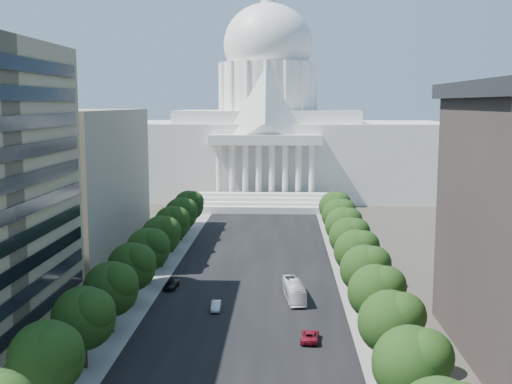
# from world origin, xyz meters

# --- Properties ---
(road_asphalt) EXTENTS (30.00, 260.00, 0.01)m
(road_asphalt) POSITION_xyz_m (0.00, 90.00, 0.00)
(road_asphalt) COLOR black
(road_asphalt) RESTS_ON ground
(sidewalk_left) EXTENTS (8.00, 260.00, 0.02)m
(sidewalk_left) POSITION_xyz_m (-19.00, 90.00, 0.00)
(sidewalk_left) COLOR gray
(sidewalk_left) RESTS_ON ground
(sidewalk_right) EXTENTS (8.00, 260.00, 0.02)m
(sidewalk_right) POSITION_xyz_m (19.00, 90.00, 0.00)
(sidewalk_right) COLOR gray
(sidewalk_right) RESTS_ON ground
(capitol) EXTENTS (120.00, 56.00, 73.00)m
(capitol) POSITION_xyz_m (0.00, 184.89, 20.01)
(capitol) COLOR white
(capitol) RESTS_ON ground
(office_block_left_far) EXTENTS (38.00, 52.00, 30.00)m
(office_block_left_far) POSITION_xyz_m (-48.00, 100.00, 15.00)
(office_block_left_far) COLOR gray
(office_block_left_far) RESTS_ON ground
(tree_l_b) EXTENTS (7.79, 7.60, 9.97)m
(tree_l_b) POSITION_xyz_m (-17.66, 23.81, 6.45)
(tree_l_b) COLOR #33261C
(tree_l_b) RESTS_ON ground
(tree_l_c) EXTENTS (7.79, 7.60, 9.97)m
(tree_l_c) POSITION_xyz_m (-17.66, 35.81, 6.45)
(tree_l_c) COLOR #33261C
(tree_l_c) RESTS_ON ground
(tree_l_d) EXTENTS (7.79, 7.60, 9.97)m
(tree_l_d) POSITION_xyz_m (-17.66, 47.81, 6.45)
(tree_l_d) COLOR #33261C
(tree_l_d) RESTS_ON ground
(tree_l_e) EXTENTS (7.79, 7.60, 9.97)m
(tree_l_e) POSITION_xyz_m (-17.66, 59.81, 6.45)
(tree_l_e) COLOR #33261C
(tree_l_e) RESTS_ON ground
(tree_l_f) EXTENTS (7.79, 7.60, 9.97)m
(tree_l_f) POSITION_xyz_m (-17.66, 71.81, 6.45)
(tree_l_f) COLOR #33261C
(tree_l_f) RESTS_ON ground
(tree_l_g) EXTENTS (7.79, 7.60, 9.97)m
(tree_l_g) POSITION_xyz_m (-17.66, 83.81, 6.45)
(tree_l_g) COLOR #33261C
(tree_l_g) RESTS_ON ground
(tree_l_h) EXTENTS (7.79, 7.60, 9.97)m
(tree_l_h) POSITION_xyz_m (-17.66, 95.81, 6.45)
(tree_l_h) COLOR #33261C
(tree_l_h) RESTS_ON ground
(tree_l_i) EXTENTS (7.79, 7.60, 9.97)m
(tree_l_i) POSITION_xyz_m (-17.66, 107.81, 6.45)
(tree_l_i) COLOR #33261C
(tree_l_i) RESTS_ON ground
(tree_l_j) EXTENTS (7.79, 7.60, 9.97)m
(tree_l_j) POSITION_xyz_m (-17.66, 119.81, 6.45)
(tree_l_j) COLOR #33261C
(tree_l_j) RESTS_ON ground
(tree_r_b) EXTENTS (7.79, 7.60, 9.97)m
(tree_r_b) POSITION_xyz_m (18.34, 23.81, 6.45)
(tree_r_b) COLOR #33261C
(tree_r_b) RESTS_ON ground
(tree_r_c) EXTENTS (7.79, 7.60, 9.97)m
(tree_r_c) POSITION_xyz_m (18.34, 35.81, 6.45)
(tree_r_c) COLOR #33261C
(tree_r_c) RESTS_ON ground
(tree_r_d) EXTENTS (7.79, 7.60, 9.97)m
(tree_r_d) POSITION_xyz_m (18.34, 47.81, 6.45)
(tree_r_d) COLOR #33261C
(tree_r_d) RESTS_ON ground
(tree_r_e) EXTENTS (7.79, 7.60, 9.97)m
(tree_r_e) POSITION_xyz_m (18.34, 59.81, 6.45)
(tree_r_e) COLOR #33261C
(tree_r_e) RESTS_ON ground
(tree_r_f) EXTENTS (7.79, 7.60, 9.97)m
(tree_r_f) POSITION_xyz_m (18.34, 71.81, 6.45)
(tree_r_f) COLOR #33261C
(tree_r_f) RESTS_ON ground
(tree_r_g) EXTENTS (7.79, 7.60, 9.97)m
(tree_r_g) POSITION_xyz_m (18.34, 83.81, 6.45)
(tree_r_g) COLOR #33261C
(tree_r_g) RESTS_ON ground
(tree_r_h) EXTENTS (7.79, 7.60, 9.97)m
(tree_r_h) POSITION_xyz_m (18.34, 95.81, 6.45)
(tree_r_h) COLOR #33261C
(tree_r_h) RESTS_ON ground
(tree_r_i) EXTENTS (7.79, 7.60, 9.97)m
(tree_r_i) POSITION_xyz_m (18.34, 107.81, 6.45)
(tree_r_i) COLOR #33261C
(tree_r_i) RESTS_ON ground
(tree_r_j) EXTENTS (7.79, 7.60, 9.97)m
(tree_r_j) POSITION_xyz_m (18.34, 119.81, 6.45)
(tree_r_j) COLOR #33261C
(tree_r_j) RESTS_ON ground
(streetlight_b) EXTENTS (2.61, 0.44, 9.00)m
(streetlight_b) POSITION_xyz_m (19.90, 35.00, 5.82)
(streetlight_b) COLOR gray
(streetlight_b) RESTS_ON ground
(streetlight_c) EXTENTS (2.61, 0.44, 9.00)m
(streetlight_c) POSITION_xyz_m (19.90, 60.00, 5.82)
(streetlight_c) COLOR gray
(streetlight_c) RESTS_ON ground
(streetlight_d) EXTENTS (2.61, 0.44, 9.00)m
(streetlight_d) POSITION_xyz_m (19.90, 85.00, 5.82)
(streetlight_d) COLOR gray
(streetlight_d) RESTS_ON ground
(streetlight_e) EXTENTS (2.61, 0.44, 9.00)m
(streetlight_e) POSITION_xyz_m (19.90, 110.00, 5.82)
(streetlight_e) COLOR gray
(streetlight_e) RESTS_ON ground
(streetlight_f) EXTENTS (2.61, 0.44, 9.00)m
(streetlight_f) POSITION_xyz_m (19.90, 135.00, 5.82)
(streetlight_f) COLOR gray
(streetlight_f) RESTS_ON ground
(car_silver) EXTENTS (1.63, 4.21, 1.37)m
(car_silver) POSITION_xyz_m (-4.64, 58.08, 0.68)
(car_silver) COLOR #B2B4BA
(car_silver) RESTS_ON ground
(car_red) EXTENTS (2.71, 5.18, 1.39)m
(car_red) POSITION_xyz_m (9.15, 45.82, 0.70)
(car_red) COLOR maroon
(car_red) RESTS_ON ground
(car_dark_b) EXTENTS (2.36, 5.11, 1.45)m
(car_dark_b) POSITION_xyz_m (-13.50, 69.36, 0.72)
(car_dark_b) COLOR black
(car_dark_b) RESTS_ON ground
(city_bus) EXTENTS (3.79, 11.00, 3.00)m
(city_bus) POSITION_xyz_m (7.36, 63.94, 1.50)
(city_bus) COLOR silver
(city_bus) RESTS_ON ground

